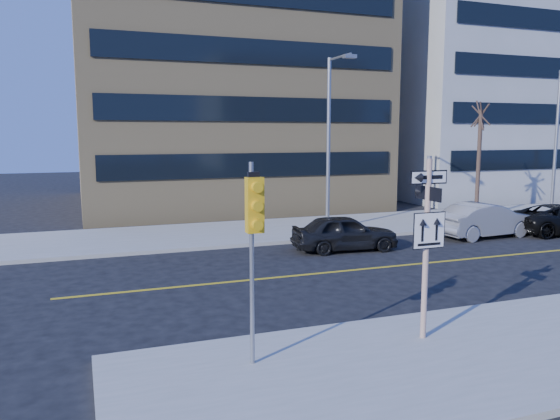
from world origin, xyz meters
name	(u,v)px	position (x,y,z in m)	size (l,w,h in m)	color
ground	(367,310)	(0.00, 0.00, 0.00)	(120.00, 120.00, 0.00)	black
far_sidewalk	(537,213)	(18.00, 12.00, 0.07)	(66.00, 6.00, 0.15)	gray
sign_pole	(427,237)	(0.00, -2.51, 2.44)	(0.92, 0.92, 4.06)	silver
traffic_signal	(254,222)	(-4.00, -2.66, 3.03)	(0.32, 0.45, 4.00)	gray
parked_car_a	(345,233)	(2.90, 7.04, 0.73)	(4.28, 1.72, 1.46)	black
parked_car_b	(486,220)	(10.23, 7.38, 0.79)	(4.78, 1.67, 1.58)	gray
streetlight_a	(331,132)	(4.00, 10.76, 4.76)	(0.55, 2.25, 8.00)	gray
streetlight_b	(560,133)	(18.00, 10.76, 4.76)	(0.55, 2.25, 8.00)	gray
street_tree_west	(481,118)	(13.00, 11.30, 5.52)	(1.80, 1.80, 6.35)	#34261F
building_brick	(215,70)	(2.00, 25.00, 9.00)	(18.00, 18.00, 18.00)	tan
building_grey_mid	(484,99)	(24.00, 24.00, 7.50)	(20.00, 16.00, 15.00)	#9A9D9F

